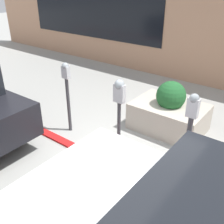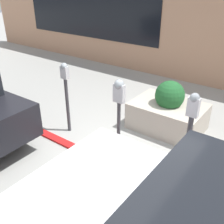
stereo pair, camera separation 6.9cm
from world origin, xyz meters
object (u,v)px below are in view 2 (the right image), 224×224
(parking_meter_second, at_px, (119,100))
(parking_meter_middle, at_px, (66,87))
(parking_meter_nearest, at_px, (190,128))
(planter_box, at_px, (168,112))

(parking_meter_second, bearing_deg, parking_meter_middle, -0.25)
(parking_meter_nearest, bearing_deg, parking_meter_second, -1.79)
(parking_meter_nearest, xyz_separation_m, parking_meter_second, (1.22, -0.04, 0.07))
(parking_meter_second, bearing_deg, parking_meter_nearest, 178.21)
(planter_box, bearing_deg, parking_meter_nearest, 124.57)
(parking_meter_middle, distance_m, planter_box, 2.08)
(parking_meter_second, distance_m, planter_box, 1.47)
(planter_box, bearing_deg, parking_meter_middle, 39.39)
(parking_meter_nearest, xyz_separation_m, parking_meter_middle, (2.45, -0.04, -0.01))
(parking_meter_nearest, bearing_deg, planter_box, -55.43)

